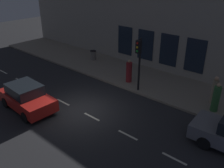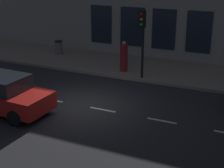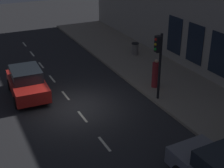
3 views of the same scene
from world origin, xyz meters
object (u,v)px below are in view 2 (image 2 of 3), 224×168
(traffic_light, at_px, (142,30))
(pedestrian_0, at_px, (124,58))
(trash_bin, at_px, (59,47))
(parked_car_0, at_px, (5,94))

(traffic_light, distance_m, pedestrian_0, 2.34)
(pedestrian_0, bearing_deg, trash_bin, -58.49)
(parked_car_0, height_order, pedestrian_0, pedestrian_0)
(parked_car_0, xyz_separation_m, trash_bin, (8.61, 2.98, -0.20))
(traffic_light, xyz_separation_m, trash_bin, (2.53, 6.74, -2.09))
(pedestrian_0, bearing_deg, parked_car_0, 29.83)
(traffic_light, bearing_deg, pedestrian_0, 58.97)
(pedestrian_0, bearing_deg, traffic_light, 108.28)
(parked_car_0, bearing_deg, pedestrian_0, 162.94)
(traffic_light, relative_size, trash_bin, 4.19)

